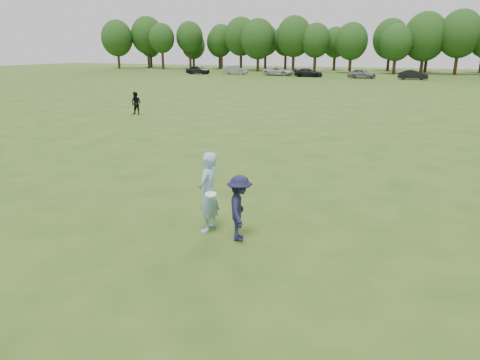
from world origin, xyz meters
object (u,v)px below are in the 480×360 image
(defender, at_px, (240,208))
(car_b, at_px, (235,70))
(player_far_a, at_px, (136,103))
(car_e, at_px, (362,74))
(car_c, at_px, (279,71))
(car_d, at_px, (308,73))
(car_f, at_px, (413,75))
(thrower, at_px, (208,192))
(car_a, at_px, (198,70))

(defender, xyz_separation_m, car_b, (-27.36, 62.33, -0.06))
(player_far_a, height_order, car_e, player_far_a)
(defender, relative_size, car_c, 0.31)
(car_d, xyz_separation_m, car_f, (15.54, -0.33, 0.03))
(car_e, relative_size, car_f, 0.99)
(thrower, xyz_separation_m, car_b, (-26.45, 62.13, -0.26))
(thrower, xyz_separation_m, car_e, (-4.42, 59.57, -0.29))
(thrower, xyz_separation_m, defender, (0.91, -0.20, -0.20))
(player_far_a, relative_size, car_d, 0.34)
(defender, relative_size, player_far_a, 1.03)
(player_far_a, relative_size, car_b, 0.35)
(player_far_a, height_order, car_c, player_far_a)
(defender, bearing_deg, thrower, 56.68)
(player_far_a, bearing_deg, car_b, 99.90)
(car_d, relative_size, car_e, 1.10)
(defender, xyz_separation_m, car_a, (-33.48, 60.00, -0.07))
(car_b, bearing_deg, defender, -162.85)
(car_d, bearing_deg, player_far_a, 176.42)
(thrower, height_order, car_a, thrower)
(defender, relative_size, car_f, 0.38)
(thrower, bearing_deg, car_a, -152.57)
(car_c, relative_size, car_e, 1.24)
(car_d, xyz_separation_m, car_e, (8.36, -0.38, 0.04))
(car_b, distance_m, car_f, 29.32)
(car_a, xyz_separation_m, car_c, (14.36, 1.73, -0.00))
(car_d, bearing_deg, car_a, 87.61)
(thrower, bearing_deg, car_f, 176.20)
(player_far_a, xyz_separation_m, car_c, (-4.85, 46.09, -0.05))
(defender, xyz_separation_m, car_e, (-5.33, 59.77, -0.08))
(defender, relative_size, car_a, 0.38)
(player_far_a, height_order, car_f, player_far_a)
(car_c, height_order, car_f, car_c)
(car_a, relative_size, car_c, 0.82)
(player_far_a, distance_m, car_a, 48.33)
(car_c, bearing_deg, player_far_a, -167.95)
(player_far_a, bearing_deg, defender, -53.37)
(defender, bearing_deg, car_b, 2.70)
(car_a, distance_m, car_f, 35.34)
(player_far_a, bearing_deg, thrower, -54.88)
(player_far_a, relative_size, car_a, 0.36)
(car_b, distance_m, car_e, 22.18)
(car_f, bearing_deg, car_e, 86.01)
(car_d, distance_m, car_e, 8.36)
(player_far_a, distance_m, car_e, 45.02)
(player_far_a, height_order, car_b, player_far_a)
(car_a, height_order, car_e, car_a)
(car_e, bearing_deg, player_far_a, 175.82)
(defender, relative_size, car_b, 0.36)
(player_far_a, xyz_separation_m, car_f, (16.13, 44.18, -0.08))
(car_b, bearing_deg, car_d, -105.60)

